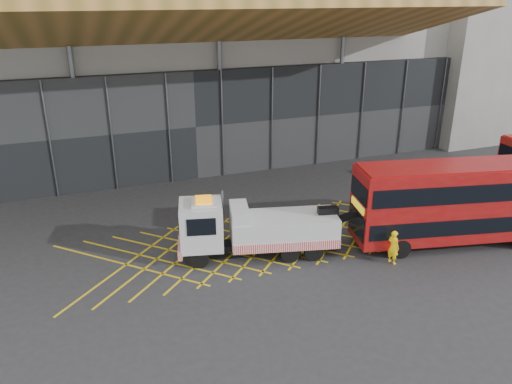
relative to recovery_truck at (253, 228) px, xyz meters
name	(u,v)px	position (x,y,z in m)	size (l,w,h in m)	color
ground_plane	(215,249)	(-1.74, 1.36, -1.59)	(120.00, 120.00, 0.00)	#2B2B2E
road_markings	(306,233)	(3.86, 1.36, -1.59)	(27.96, 7.16, 0.01)	yellow
construction_building	(171,47)	(0.18, 19.75, 7.38)	(55.00, 23.97, 18.00)	gray
east_building	(483,28)	(30.26, 17.36, 8.41)	(15.00, 12.00, 20.00)	gray
recovery_truck	(253,228)	(0.00, 0.00, 0.00)	(9.91, 4.30, 3.45)	black
bus_towed	(459,200)	(11.01, -2.68, 1.00)	(11.78, 5.04, 4.68)	maroon
worker	(393,247)	(6.50, -3.37, -0.67)	(0.68, 0.44, 1.86)	yellow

